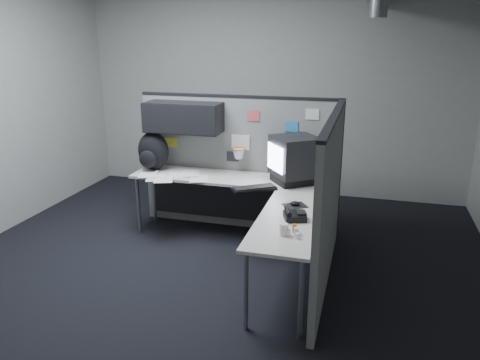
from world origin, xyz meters
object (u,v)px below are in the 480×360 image
(monitor, at_px, (295,159))
(backpack, at_px, (153,152))
(desk, at_px, (244,196))
(phone, at_px, (294,215))
(keyboard, at_px, (254,188))

(monitor, relative_size, backpack, 1.35)
(monitor, bearing_deg, desk, -143.08)
(phone, bearing_deg, desk, 120.64)
(monitor, bearing_deg, backpack, -172.88)
(monitor, bearing_deg, keyboard, -124.66)
(monitor, height_order, backpack, monitor)
(desk, distance_m, backpack, 1.30)
(monitor, relative_size, phone, 2.52)
(monitor, xyz_separation_m, backpack, (-1.72, 0.03, -0.04))
(keyboard, xyz_separation_m, phone, (0.54, -0.69, 0.02))
(keyboard, height_order, backpack, backpack)
(monitor, distance_m, keyboard, 0.59)
(desk, xyz_separation_m, backpack, (-1.22, 0.31, 0.34))
(desk, xyz_separation_m, keyboard, (0.14, -0.11, 0.14))
(desk, height_order, phone, phone)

